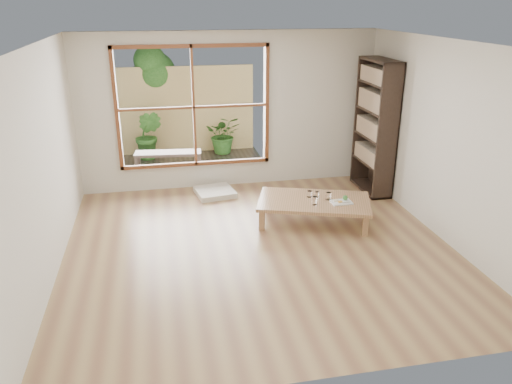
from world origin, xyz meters
TOP-DOWN VIEW (x-y plane):
  - ground at (0.00, 0.00)m, footprint 5.00×5.00m
  - low_table at (0.94, 0.62)m, footprint 1.79×1.36m
  - floor_cushion at (-0.34, 2.00)m, footprint 0.69×0.69m
  - bookshelf at (2.31, 1.72)m, footprint 0.35×0.98m
  - glass_tall at (0.90, 0.46)m, footprint 0.07×0.07m
  - glass_mid at (1.15, 0.61)m, footprint 0.08×0.08m
  - glass_short at (1.02, 0.74)m, footprint 0.06×0.06m
  - glass_small at (0.91, 0.76)m, footprint 0.07×0.07m
  - food_tray at (1.30, 0.46)m, footprint 0.29×0.21m
  - deck at (-0.60, 3.56)m, footprint 2.80×2.00m
  - garden_bench at (-1.05, 3.27)m, footprint 1.25×0.48m
  - bamboo_fence at (-0.60, 4.56)m, footprint 2.80×0.06m
  - shrub_right at (0.13, 4.30)m, footprint 0.78×0.69m
  - shrub_left at (-1.39, 4.14)m, footprint 0.68×0.62m
  - garden_tree at (-1.28, 4.86)m, footprint 1.04×0.85m

SIDE VIEW (x-z plane):
  - ground at x=0.00m, z-range 0.00..0.00m
  - deck at x=-0.60m, z-range -0.03..0.03m
  - floor_cushion at x=-0.34m, z-range 0.00..0.09m
  - low_table at x=0.94m, z-range 0.13..0.48m
  - garden_bench at x=-1.05m, z-range 0.16..0.54m
  - food_tray at x=1.30m, z-range 0.32..0.42m
  - glass_short at x=1.02m, z-range 0.35..0.43m
  - glass_small at x=0.91m, z-range 0.35..0.44m
  - glass_mid at x=1.15m, z-range 0.35..0.46m
  - glass_tall at x=0.90m, z-range 0.35..0.47m
  - shrub_right at x=0.13m, z-range 0.03..0.82m
  - shrub_left at x=-1.39m, z-range 0.02..1.02m
  - bamboo_fence at x=-0.60m, z-range 0.00..1.80m
  - bookshelf at x=2.31m, z-range 0.00..2.18m
  - garden_tree at x=-1.28m, z-range 0.52..2.74m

